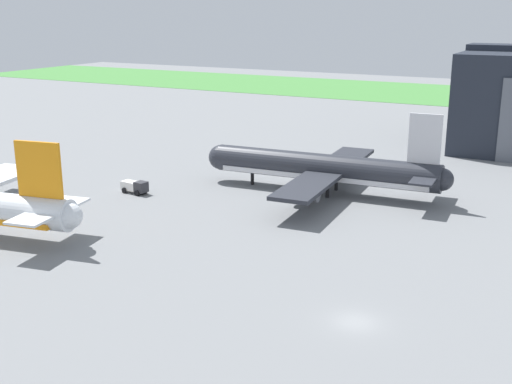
# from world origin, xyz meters

# --- Properties ---
(ground_plane) EXTENTS (440.00, 440.00, 0.00)m
(ground_plane) POSITION_xyz_m (0.00, 0.00, 0.00)
(ground_plane) COLOR slate
(airliner_far_left) EXTENTS (38.78, 34.90, 13.19)m
(airliner_far_left) POSITION_xyz_m (-18.87, 38.31, 3.82)
(airliner_far_left) COLOR #282B33
(airliner_far_left) RESTS_ON ground_plane
(ops_van) EXTENTS (4.60, 2.47, 2.01)m
(ops_van) POSITION_xyz_m (-44.18, 24.50, 1.10)
(ops_van) COLOR #2D2D33
(ops_van) RESTS_ON ground_plane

